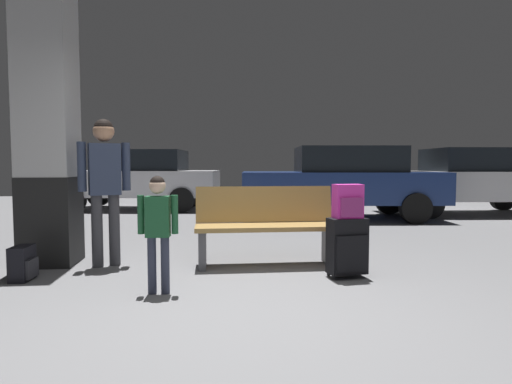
% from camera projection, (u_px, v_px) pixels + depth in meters
% --- Properties ---
extents(ground_plane, '(18.00, 18.00, 0.10)m').
position_uv_depth(ground_plane, '(227.00, 235.00, 7.21)').
color(ground_plane, slate).
extents(structural_pillar, '(0.57, 0.57, 3.10)m').
position_uv_depth(structural_pillar, '(48.00, 129.00, 4.80)').
color(structural_pillar, black).
rests_on(structural_pillar, ground_plane).
extents(bench, '(1.60, 0.53, 0.89)m').
position_uv_depth(bench, '(266.00, 226.00, 4.83)').
color(bench, '#9E7A42').
rests_on(bench, ground_plane).
extents(suitcase, '(0.41, 0.29, 0.60)m').
position_uv_depth(suitcase, '(347.00, 246.00, 4.26)').
color(suitcase, black).
rests_on(suitcase, ground_plane).
extents(backpack_bright, '(0.30, 0.22, 0.34)m').
position_uv_depth(backpack_bright, '(348.00, 202.00, 4.23)').
color(backpack_bright, '#D833A5').
rests_on(backpack_bright, suitcase).
extents(child, '(0.35, 0.21, 1.04)m').
position_uv_depth(child, '(158.00, 221.00, 3.72)').
color(child, '#33384C').
rests_on(child, ground_plane).
extents(adult, '(0.53, 0.30, 1.64)m').
position_uv_depth(adult, '(105.00, 176.00, 4.72)').
color(adult, '#38383D').
rests_on(adult, ground_plane).
extents(backpack_dark_floor, '(0.20, 0.28, 0.34)m').
position_uv_depth(backpack_dark_floor, '(23.00, 264.00, 4.18)').
color(backpack_dark_floor, black).
rests_on(backpack_dark_floor, ground_plane).
extents(parked_car_side, '(4.21, 2.01, 1.51)m').
position_uv_depth(parked_car_side, '(471.00, 179.00, 9.78)').
color(parked_car_side, silver).
rests_on(parked_car_side, ground_plane).
extents(parked_car_near, '(4.24, 2.10, 1.51)m').
position_uv_depth(parked_car_near, '(342.00, 181.00, 8.94)').
color(parked_car_near, navy).
rests_on(parked_car_near, ground_plane).
extents(parked_car_far, '(4.27, 2.17, 1.51)m').
position_uv_depth(parked_car_far, '(138.00, 178.00, 10.84)').
color(parked_car_far, silver).
rests_on(parked_car_far, ground_plane).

